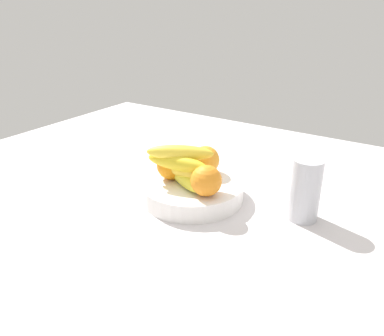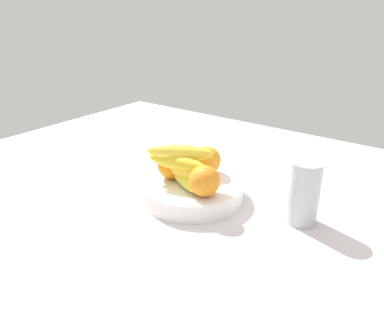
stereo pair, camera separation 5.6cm
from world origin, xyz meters
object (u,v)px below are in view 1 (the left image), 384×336
orange_front_right (171,165)px  banana_bunch (181,166)px  thermos_tumbler (305,190)px  orange_center (206,181)px  orange_front_left (205,160)px  fruit_bowl (192,190)px

orange_front_right → banana_bunch: size_ratio=0.41×
thermos_tumbler → orange_center: bearing=-154.2°
orange_front_left → banana_bunch: size_ratio=0.41×
fruit_bowl → thermos_tumbler: bearing=12.1°
banana_bunch → thermos_tumbler: same height
orange_front_right → orange_center: 13.03cm
orange_center → thermos_tumbler: bearing=25.8°
orange_front_right → banana_bunch: (4.50, -1.71, 1.47)cm
banana_bunch → thermos_tumbler: (29.15, 8.80, -2.40)cm
orange_front_left → orange_front_right: same height
orange_front_right → banana_bunch: banana_bunch is taller
orange_center → orange_front_right: bearing=166.4°
orange_center → banana_bunch: banana_bunch is taller
orange_front_right → orange_center: (12.66, -3.07, 0.00)cm
banana_bunch → orange_front_right: bearing=159.2°
orange_center → fruit_bowl: bearing=148.5°
thermos_tumbler → banana_bunch: bearing=-163.2°
orange_front_left → fruit_bowl: bearing=-88.5°
fruit_bowl → banana_bunch: (-1.32, -2.82, 7.68)cm
banana_bunch → fruit_bowl: bearing=64.9°
orange_center → thermos_tumbler: thermos_tumbler is taller
fruit_bowl → orange_front_right: orange_front_right is taller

